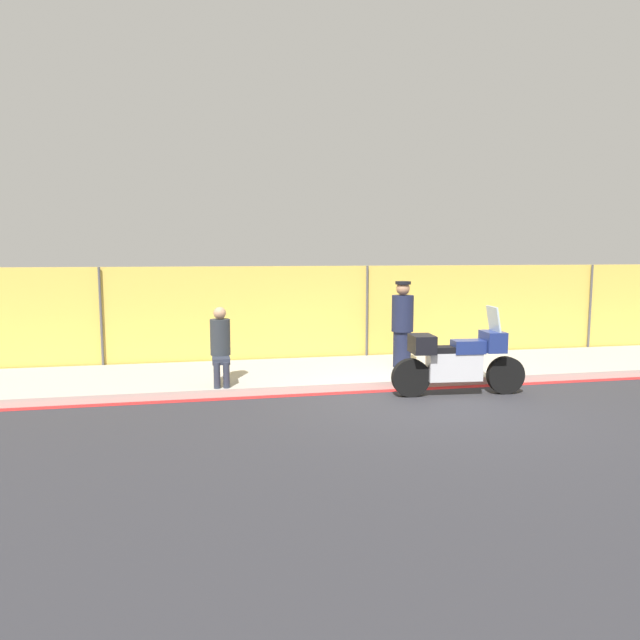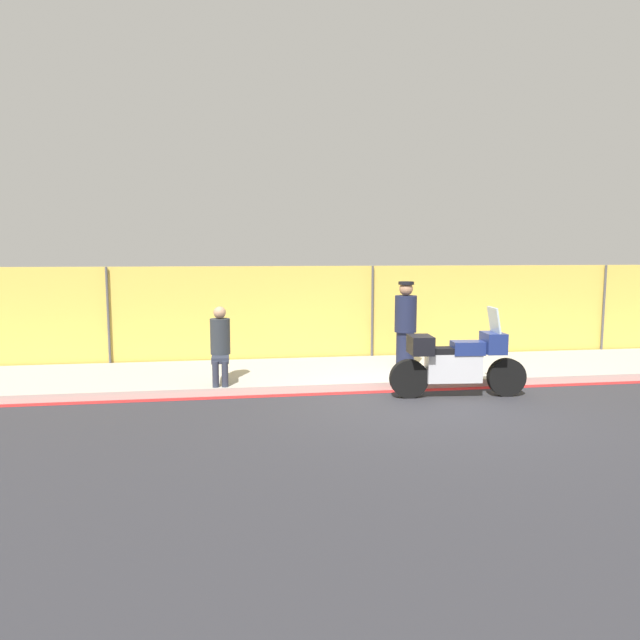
# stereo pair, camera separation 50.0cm
# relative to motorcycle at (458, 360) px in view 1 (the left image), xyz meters

# --- Properties ---
(ground_plane) EXTENTS (120.00, 120.00, 0.00)m
(ground_plane) POSITION_rel_motorcycle_xyz_m (-0.66, -0.34, -0.60)
(ground_plane) COLOR #2D2D33
(sidewalk) EXTENTS (40.61, 2.56, 0.14)m
(sidewalk) POSITION_rel_motorcycle_xyz_m (-0.66, 1.88, -0.53)
(sidewalk) COLOR #ADA89E
(sidewalk) RESTS_ON ground_plane
(curb_paint_stripe) EXTENTS (40.61, 0.18, 0.01)m
(curb_paint_stripe) POSITION_rel_motorcycle_xyz_m (-0.66, 0.51, -0.60)
(curb_paint_stripe) COLOR red
(curb_paint_stripe) RESTS_ON ground_plane
(storefront_fence) EXTENTS (38.58, 0.17, 2.09)m
(storefront_fence) POSITION_rel_motorcycle_xyz_m (-0.66, 3.25, 0.44)
(storefront_fence) COLOR gold
(storefront_fence) RESTS_ON ground_plane
(motorcycle) EXTENTS (2.28, 0.61, 1.49)m
(motorcycle) POSITION_rel_motorcycle_xyz_m (0.00, 0.00, 0.00)
(motorcycle) COLOR black
(motorcycle) RESTS_ON ground_plane
(officer_standing) EXTENTS (0.42, 0.42, 1.68)m
(officer_standing) POSITION_rel_motorcycle_xyz_m (-0.33, 1.81, 0.39)
(officer_standing) COLOR #191E38
(officer_standing) RESTS_ON sidewalk
(person_seated_on_curb) EXTENTS (0.34, 0.66, 1.31)m
(person_seated_on_curb) POSITION_rel_motorcycle_xyz_m (-3.86, 1.07, 0.27)
(person_seated_on_curb) COLOR #2D3342
(person_seated_on_curb) RESTS_ON sidewalk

